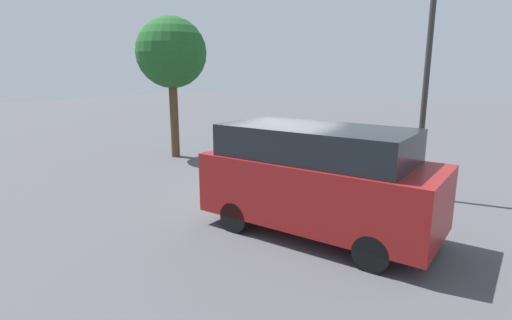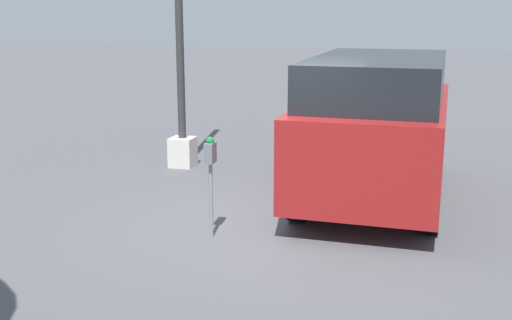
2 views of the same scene
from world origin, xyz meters
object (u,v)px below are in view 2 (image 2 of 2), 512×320
(parking_meter_near, at_px, (210,164))
(parked_van, at_px, (377,124))
(parking_meter_far, at_px, (302,89))
(lamp_post, at_px, (180,59))

(parking_meter_near, height_order, parked_van, parked_van)
(parking_meter_near, distance_m, parked_van, 3.02)
(parking_meter_near, relative_size, parking_meter_far, 0.85)
(parking_meter_near, xyz_separation_m, lamp_post, (3.49, 1.80, 1.02))
(parking_meter_near, bearing_deg, parked_van, -40.34)
(parking_meter_near, xyz_separation_m, parking_meter_far, (6.56, 0.16, 0.17))
(lamp_post, xyz_separation_m, parked_van, (-1.13, -3.67, -0.82))
(parking_meter_far, xyz_separation_m, lamp_post, (-3.07, 1.64, 0.85))
(lamp_post, distance_m, parked_van, 3.93)
(parking_meter_far, distance_m, lamp_post, 3.59)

